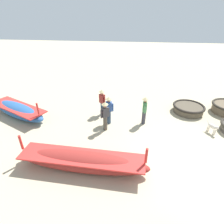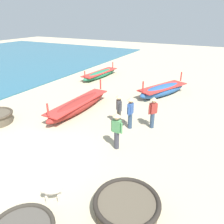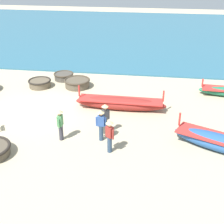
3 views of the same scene
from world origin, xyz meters
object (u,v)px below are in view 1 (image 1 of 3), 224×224
fisherman_crouching (109,109)px  dog (213,127)px  coracle_beside_post (188,108)px  fisherman_with_hat (145,109)px  long_boat_blue_hull (82,161)px  long_boat_red_hull (18,110)px  fisherman_standing_right (102,101)px  fisherman_hauling (105,114)px

fisherman_crouching → dog: 5.63m
coracle_beside_post → fisherman_with_hat: fisherman_with_hat is taller
long_boat_blue_hull → dog: (3.38, -6.14, -0.02)m
long_boat_red_hull → fisherman_crouching: (-0.06, -5.70, 0.56)m
long_boat_red_hull → long_boat_blue_hull: size_ratio=0.84×
fisherman_crouching → fisherman_standing_right: same height
long_boat_blue_hull → fisherman_hauling: size_ratio=3.26×
coracle_beside_post → fisherman_with_hat: size_ratio=1.18×
fisherman_hauling → fisherman_standing_right: 1.73m
long_boat_blue_hull → fisherman_crouching: size_ratio=3.26×
coracle_beside_post → fisherman_crouching: fisherman_crouching is taller
long_boat_red_hull → fisherman_with_hat: (0.19, -7.68, 0.56)m
long_boat_blue_hull → fisherman_crouching: 3.66m
fisherman_crouching → long_boat_blue_hull: bearing=171.4°
fisherman_with_hat → fisherman_standing_right: bearing=73.9°
long_boat_blue_hull → fisherman_with_hat: size_ratio=3.26×
coracle_beside_post → fisherman_with_hat: bearing=121.9°
coracle_beside_post → long_boat_blue_hull: size_ratio=0.36×
fisherman_hauling → dog: (0.48, -5.69, -0.59)m
long_boat_red_hull → long_boat_blue_hull: bearing=-125.2°
fisherman_with_hat → fisherman_hauling: 2.28m
coracle_beside_post → fisherman_with_hat: 3.48m
fisherman_hauling → dog: size_ratio=2.82×
fisherman_standing_right → dog: fisherman_standing_right is taller
long_boat_red_hull → fisherman_hauling: size_ratio=2.73×
coracle_beside_post → long_boat_red_hull: long_boat_red_hull is taller
long_boat_red_hull → dog: (-0.26, -11.30, -0.03)m
fisherman_hauling → fisherman_crouching: same height
fisherman_with_hat → dog: fisherman_with_hat is taller
long_boat_blue_hull → fisherman_standing_right: fisherman_standing_right is taller
fisherman_with_hat → fisherman_crouching: size_ratio=1.00×
coracle_beside_post → fisherman_crouching: bearing=112.7°
fisherman_with_hat → dog: 3.69m
coracle_beside_post → fisherman_with_hat: (-1.80, 2.90, 0.68)m
long_boat_red_hull → long_boat_blue_hull: long_boat_red_hull is taller
fisherman_with_hat → long_boat_red_hull: bearing=91.4°
coracle_beside_post → long_boat_blue_hull: (-5.62, 5.42, 0.12)m
fisherman_hauling → dog: fisherman_hauling is taller
coracle_beside_post → fisherman_crouching: (-2.05, 4.88, 0.68)m
fisherman_hauling → coracle_beside_post: bearing=-61.3°
long_boat_red_hull → dog: size_ratio=7.70×
long_boat_red_hull → fisherman_with_hat: fisherman_with_hat is taller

